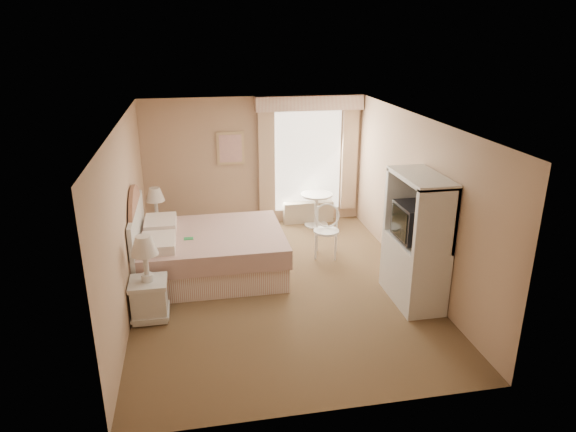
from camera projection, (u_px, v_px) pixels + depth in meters
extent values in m
cube|color=brown|center=(279.00, 286.00, 7.76)|extent=(4.20, 5.50, 0.01)
cube|color=silver|center=(278.00, 121.00, 6.90)|extent=(4.20, 5.50, 0.01)
cube|color=tan|center=(254.00, 162.00, 9.87)|extent=(4.20, 0.01, 2.50)
cube|color=tan|center=(328.00, 303.00, 4.79)|extent=(4.20, 0.01, 2.50)
cube|color=tan|center=(126.00, 218.00, 6.97)|extent=(0.01, 5.50, 2.50)
cube|color=tan|center=(416.00, 200.00, 7.70)|extent=(0.01, 5.50, 2.50)
cube|color=white|center=(308.00, 160.00, 10.02)|extent=(1.30, 0.02, 2.00)
cube|color=#CCAA8F|center=(266.00, 163.00, 9.83)|extent=(0.30, 0.08, 2.05)
cube|color=#CCAA8F|center=(349.00, 159.00, 10.12)|extent=(0.30, 0.08, 2.05)
cube|color=tan|center=(310.00, 103.00, 9.56)|extent=(2.05, 0.20, 0.28)
cube|color=beige|center=(308.00, 212.00, 10.30)|extent=(1.00, 0.22, 0.42)
cube|color=tan|center=(230.00, 148.00, 9.66)|extent=(0.52, 0.03, 0.62)
cube|color=beige|center=(231.00, 148.00, 9.64)|extent=(0.42, 0.02, 0.52)
cube|color=tan|center=(210.00, 263.00, 8.10)|extent=(2.26, 1.72, 0.39)
cube|color=#CBA298|center=(209.00, 242.00, 7.98)|extent=(2.32, 1.78, 0.30)
cube|color=silver|center=(158.00, 243.00, 7.40)|extent=(0.48, 0.67, 0.15)
cube|color=silver|center=(161.00, 224.00, 8.16)|extent=(0.48, 0.67, 0.15)
cube|color=#279047|center=(189.00, 239.00, 7.73)|extent=(0.14, 0.10, 0.01)
cube|color=silver|center=(139.00, 244.00, 7.78)|extent=(0.06, 1.83, 1.18)
cylinder|color=#A67058|center=(138.00, 238.00, 7.74)|extent=(0.05, 1.62, 1.62)
cube|color=silver|center=(150.00, 301.00, 6.81)|extent=(0.45, 0.45, 0.49)
cube|color=silver|center=(148.00, 283.00, 6.72)|extent=(0.49, 0.49, 0.06)
cube|color=silver|center=(151.00, 312.00, 6.87)|extent=(0.49, 0.49, 0.05)
cylinder|color=silver|center=(147.00, 277.00, 6.69)|extent=(0.16, 0.16, 0.10)
cylinder|color=silver|center=(146.00, 264.00, 6.63)|extent=(0.07, 0.07, 0.39)
cone|color=silver|center=(144.00, 245.00, 6.54)|extent=(0.35, 0.35, 0.25)
cube|color=silver|center=(159.00, 234.00, 9.08)|extent=(0.41, 0.41, 0.45)
cube|color=silver|center=(157.00, 221.00, 8.99)|extent=(0.45, 0.45, 0.05)
cube|color=silver|center=(159.00, 242.00, 9.13)|extent=(0.45, 0.45, 0.04)
cylinder|color=silver|center=(157.00, 217.00, 8.97)|extent=(0.14, 0.14, 0.09)
cylinder|color=silver|center=(156.00, 208.00, 8.91)|extent=(0.06, 0.06, 0.36)
cone|color=silver|center=(155.00, 194.00, 8.82)|extent=(0.32, 0.32, 0.23)
cylinder|color=silver|center=(316.00, 225.00, 10.17)|extent=(0.46, 0.46, 0.03)
cylinder|color=silver|center=(316.00, 210.00, 10.06)|extent=(0.07, 0.07, 0.62)
cylinder|color=silver|center=(317.00, 195.00, 9.96)|extent=(0.62, 0.62, 0.04)
cylinder|color=silver|center=(316.00, 247.00, 8.61)|extent=(0.03, 0.03, 0.44)
cylinder|color=silver|center=(335.00, 248.00, 8.57)|extent=(0.03, 0.03, 0.44)
cylinder|color=silver|center=(317.00, 239.00, 8.92)|extent=(0.03, 0.03, 0.44)
cylinder|color=silver|center=(336.00, 240.00, 8.88)|extent=(0.03, 0.03, 0.44)
cylinder|color=silver|center=(326.00, 231.00, 8.66)|extent=(0.54, 0.54, 0.04)
torus|color=silver|center=(327.00, 215.00, 8.71)|extent=(0.43, 0.23, 0.42)
cylinder|color=silver|center=(317.00, 217.00, 8.77)|extent=(0.03, 0.03, 0.39)
cylinder|color=silver|center=(337.00, 218.00, 8.73)|extent=(0.03, 0.03, 0.39)
cube|color=silver|center=(413.00, 271.00, 7.24)|extent=(0.56, 1.11, 0.91)
cube|color=silver|center=(436.00, 223.00, 6.45)|extent=(0.56, 0.08, 0.91)
cube|color=silver|center=(404.00, 198.00, 7.40)|extent=(0.56, 0.08, 0.91)
cube|color=silver|center=(422.00, 177.00, 6.77)|extent=(0.56, 1.11, 0.06)
cube|color=silver|center=(437.00, 209.00, 6.97)|extent=(0.04, 1.11, 0.91)
cube|color=black|center=(416.00, 222.00, 6.98)|extent=(0.49, 0.61, 0.49)
cube|color=black|center=(400.00, 223.00, 6.94)|extent=(0.02, 0.51, 0.40)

